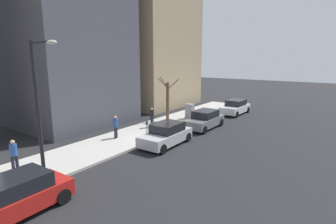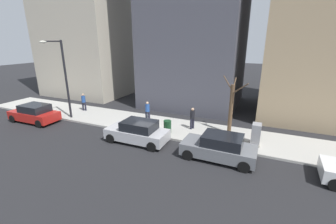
{
  "view_description": "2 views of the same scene",
  "coord_description": "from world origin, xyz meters",
  "px_view_note": "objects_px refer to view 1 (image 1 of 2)",
  "views": [
    {
      "loc": [
        -11.2,
        14.03,
        5.87
      ],
      "look_at": [
        0.33,
        -2.34,
        1.75
      ],
      "focal_mm": 28.0,
      "sensor_mm": 36.0,
      "label": 1
    },
    {
      "loc": [
        -13.1,
        -7.56,
        6.62
      ],
      "look_at": [
        1.64,
        -1.04,
        1.46
      ],
      "focal_mm": 24.0,
      "sensor_mm": 36.0,
      "label": 2
    }
  ],
  "objects_px": {
    "parked_car_white": "(235,107)",
    "parking_meter": "(147,128)",
    "parked_car_silver": "(166,135)",
    "office_tower_left": "(146,6)",
    "pedestrian_near_meter": "(152,116)",
    "pedestrian_far_corner": "(14,153)",
    "pedestrian_midblock": "(116,126)",
    "parked_car_grey": "(204,120)",
    "bare_tree": "(168,100)",
    "streetlamp": "(40,100)",
    "trash_bin": "(154,128)",
    "parked_car_red": "(14,197)",
    "utility_box": "(190,111)"
  },
  "relations": [
    {
      "from": "office_tower_left",
      "to": "pedestrian_near_meter",
      "type": "bearing_deg",
      "value": 131.31
    },
    {
      "from": "parked_car_red",
      "to": "pedestrian_far_corner",
      "type": "bearing_deg",
      "value": -26.67
    },
    {
      "from": "parked_car_white",
      "to": "parking_meter",
      "type": "relative_size",
      "value": 3.16
    },
    {
      "from": "trash_bin",
      "to": "pedestrian_midblock",
      "type": "relative_size",
      "value": 0.54
    },
    {
      "from": "parked_car_red",
      "to": "office_tower_left",
      "type": "height_order",
      "value": "office_tower_left"
    },
    {
      "from": "pedestrian_near_meter",
      "to": "pedestrian_far_corner",
      "type": "distance_m",
      "value": 10.97
    },
    {
      "from": "parking_meter",
      "to": "pedestrian_near_meter",
      "type": "xyz_separation_m",
      "value": [
        1.84,
        -2.88,
        0.11
      ]
    },
    {
      "from": "streetlamp",
      "to": "pedestrian_near_meter",
      "type": "xyz_separation_m",
      "value": [
        2.01,
        -10.57,
        -2.93
      ]
    },
    {
      "from": "office_tower_left",
      "to": "parked_car_silver",
      "type": "bearing_deg",
      "value": 133.93
    },
    {
      "from": "parking_meter",
      "to": "pedestrian_far_corner",
      "type": "xyz_separation_m",
      "value": [
        2.13,
        8.09,
        0.11
      ]
    },
    {
      "from": "parked_car_silver",
      "to": "parked_car_red",
      "type": "bearing_deg",
      "value": 89.88
    },
    {
      "from": "parked_car_white",
      "to": "pedestrian_far_corner",
      "type": "xyz_separation_m",
      "value": [
        3.79,
        20.89,
        0.35
      ]
    },
    {
      "from": "streetlamp",
      "to": "pedestrian_far_corner",
      "type": "relative_size",
      "value": 3.92
    },
    {
      "from": "streetlamp",
      "to": "parked_car_red",
      "type": "bearing_deg",
      "value": 124.52
    },
    {
      "from": "streetlamp",
      "to": "trash_bin",
      "type": "relative_size",
      "value": 7.22
    },
    {
      "from": "streetlamp",
      "to": "trash_bin",
      "type": "xyz_separation_m",
      "value": [
        0.62,
        -9.13,
        -3.42
      ]
    },
    {
      "from": "parked_car_white",
      "to": "streetlamp",
      "type": "height_order",
      "value": "streetlamp"
    },
    {
      "from": "parked_car_grey",
      "to": "pedestrian_far_corner",
      "type": "relative_size",
      "value": 2.54
    },
    {
      "from": "utility_box",
      "to": "pedestrian_midblock",
      "type": "xyz_separation_m",
      "value": [
        1.19,
        8.56,
        0.24
      ]
    },
    {
      "from": "parked_car_silver",
      "to": "pedestrian_far_corner",
      "type": "distance_m",
      "value": 9.04
    },
    {
      "from": "trash_bin",
      "to": "parking_meter",
      "type": "bearing_deg",
      "value": 107.42
    },
    {
      "from": "parked_car_white",
      "to": "parked_car_silver",
      "type": "distance_m",
      "value": 12.65
    },
    {
      "from": "parked_car_grey",
      "to": "trash_bin",
      "type": "relative_size",
      "value": 4.69
    },
    {
      "from": "parked_car_white",
      "to": "streetlamp",
      "type": "xyz_separation_m",
      "value": [
        1.49,
        20.49,
        3.28
      ]
    },
    {
      "from": "parked_car_grey",
      "to": "bare_tree",
      "type": "height_order",
      "value": "bare_tree"
    },
    {
      "from": "pedestrian_midblock",
      "to": "office_tower_left",
      "type": "distance_m",
      "value": 19.28
    },
    {
      "from": "trash_bin",
      "to": "pedestrian_midblock",
      "type": "distance_m",
      "value": 3.02
    },
    {
      "from": "pedestrian_near_meter",
      "to": "trash_bin",
      "type": "bearing_deg",
      "value": -20.72
    },
    {
      "from": "pedestrian_midblock",
      "to": "office_tower_left",
      "type": "xyz_separation_m",
      "value": [
        8.15,
        -13.47,
        11.13
      ]
    },
    {
      "from": "streetlamp",
      "to": "office_tower_left",
      "type": "distance_m",
      "value": 24.03
    },
    {
      "from": "parking_meter",
      "to": "pedestrian_midblock",
      "type": "relative_size",
      "value": 0.81
    },
    {
      "from": "parked_car_white",
      "to": "parking_meter",
      "type": "xyz_separation_m",
      "value": [
        1.66,
        12.8,
        0.24
      ]
    },
    {
      "from": "parked_car_white",
      "to": "parked_car_silver",
      "type": "bearing_deg",
      "value": 91.84
    },
    {
      "from": "pedestrian_midblock",
      "to": "parked_car_red",
      "type": "bearing_deg",
      "value": 177.93
    },
    {
      "from": "pedestrian_midblock",
      "to": "parking_meter",
      "type": "bearing_deg",
      "value": -86.9
    },
    {
      "from": "utility_box",
      "to": "parked_car_grey",
      "type": "bearing_deg",
      "value": 144.31
    },
    {
      "from": "pedestrian_midblock",
      "to": "utility_box",
      "type": "bearing_deg",
      "value": -32.87
    },
    {
      "from": "parked_car_red",
      "to": "pedestrian_near_meter",
      "type": "height_order",
      "value": "pedestrian_near_meter"
    },
    {
      "from": "parked_car_grey",
      "to": "parking_meter",
      "type": "distance_m",
      "value": 5.91
    },
    {
      "from": "parked_car_silver",
      "to": "parking_meter",
      "type": "height_order",
      "value": "parked_car_silver"
    },
    {
      "from": "parked_car_silver",
      "to": "trash_bin",
      "type": "bearing_deg",
      "value": -32.81
    },
    {
      "from": "parked_car_grey",
      "to": "parked_car_red",
      "type": "height_order",
      "value": "same"
    },
    {
      "from": "streetlamp",
      "to": "bare_tree",
      "type": "xyz_separation_m",
      "value": [
        2.33,
        -13.31,
        -1.94
      ]
    },
    {
      "from": "parked_car_grey",
      "to": "pedestrian_far_corner",
      "type": "distance_m",
      "value": 14.27
    },
    {
      "from": "parked_car_white",
      "to": "parked_car_grey",
      "type": "distance_m",
      "value": 7.14
    },
    {
      "from": "pedestrian_midblock",
      "to": "office_tower_left",
      "type": "height_order",
      "value": "office_tower_left"
    },
    {
      "from": "bare_tree",
      "to": "trash_bin",
      "type": "xyz_separation_m",
      "value": [
        -1.71,
        4.18,
        -1.48
      ]
    },
    {
      "from": "parked_car_grey",
      "to": "office_tower_left",
      "type": "height_order",
      "value": "office_tower_left"
    },
    {
      "from": "pedestrian_near_meter",
      "to": "office_tower_left",
      "type": "relative_size",
      "value": 0.07
    },
    {
      "from": "parked_car_red",
      "to": "pedestrian_near_meter",
      "type": "bearing_deg",
      "value": -75.85
    }
  ]
}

